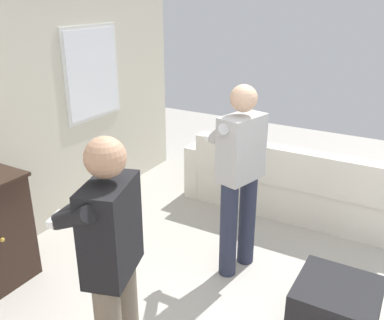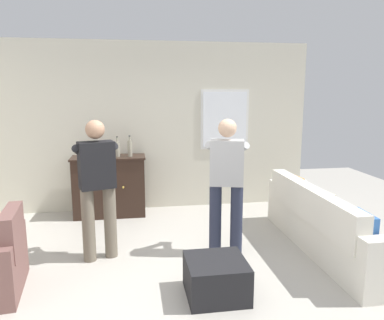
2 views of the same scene
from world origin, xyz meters
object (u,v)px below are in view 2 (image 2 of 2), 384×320
Objects in this scene: couch at (322,225)px; bottle_wine_green at (130,148)px; person_standing_left at (97,183)px; ottoman at (216,278)px; bottle_liquor_amber at (117,149)px; sideboard_cabinet at (109,186)px; person_standing_right at (226,180)px.

bottle_wine_green is at bearing 143.16° from couch.
couch is 1.50× the size of person_standing_left.
ottoman is at bearing -151.83° from couch.
bottle_liquor_amber is 2.95m from ottoman.
person_standing_left is at bearing 175.44° from couch.
ottoman is at bearing -72.47° from bottle_wine_green.
sideboard_cabinet reaches higher than ottoman.
bottle_wine_green is (0.34, -0.04, 0.62)m from sideboard_cabinet.
person_standing_right is (1.35, -1.65, -0.16)m from bottle_liquor_amber.
couch is 2.17× the size of sideboard_cabinet.
person_standing_left is at bearing -91.17° from sideboard_cabinet.
ottoman is at bearing -68.70° from bottle_liquor_amber.
bottle_wine_green reaches higher than couch.
bottle_liquor_amber reaches higher than couch.
sideboard_cabinet is 2.91m from ottoman.
person_standing_left reaches higher than sideboard_cabinet.
person_standing_left is at bearing -103.61° from bottle_wine_green.
sideboard_cabinet is at bearing 166.52° from bottle_liquor_amber.
ottoman is (-1.55, -0.83, -0.15)m from couch.
sideboard_cabinet is 0.63m from bottle_liquor_amber.
ottoman is (1.17, -2.65, -0.30)m from sideboard_cabinet.
person_standing_right is at bearing -50.69° from bottle_liquor_amber.
person_standing_right is (1.16, -1.65, -0.17)m from bottle_wine_green.
sideboard_cabinet is 3.56× the size of bottle_liquor_amber.
bottle_liquor_amber reaches higher than sideboard_cabinet.
person_standing_right reaches higher than bottle_liquor_amber.
bottle_wine_green is 2.02m from person_standing_right.
bottle_wine_green is 0.20× the size of person_standing_right.
bottle_liquor_amber is (0.15, -0.04, 0.61)m from sideboard_cabinet.
bottle_liquor_amber is at bearing 111.30° from ottoman.
sideboard_cabinet is 0.71m from bottle_wine_green.
person_standing_left is at bearing -96.66° from bottle_liquor_amber.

